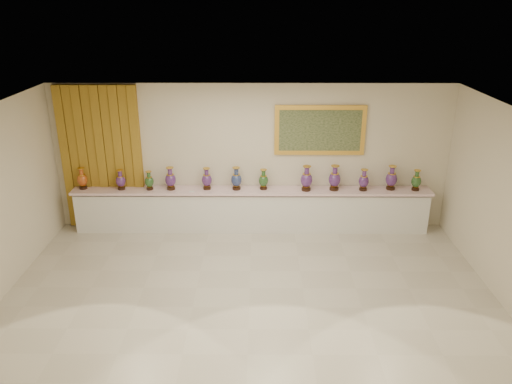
% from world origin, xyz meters
% --- Properties ---
extents(ground, '(8.00, 8.00, 0.00)m').
position_xyz_m(ground, '(0.00, 0.00, 0.00)').
color(ground, beige).
rests_on(ground, ground).
extents(room, '(8.00, 8.00, 8.00)m').
position_xyz_m(room, '(-2.33, 2.44, 1.59)').
color(room, beige).
rests_on(room, ground).
extents(counter, '(7.28, 0.48, 0.90)m').
position_xyz_m(counter, '(0.00, 2.27, 0.44)').
color(counter, white).
rests_on(counter, ground).
extents(vase_0, '(0.26, 0.26, 0.44)m').
position_xyz_m(vase_0, '(-3.43, 2.28, 1.10)').
color(vase_0, black).
rests_on(vase_0, counter).
extents(vase_1, '(0.24, 0.24, 0.41)m').
position_xyz_m(vase_1, '(-2.64, 2.25, 1.09)').
color(vase_1, black).
rests_on(vase_1, counter).
extents(vase_2, '(0.22, 0.22, 0.39)m').
position_xyz_m(vase_2, '(-2.06, 2.24, 1.07)').
color(vase_2, black).
rests_on(vase_2, counter).
extents(vase_3, '(0.28, 0.28, 0.47)m').
position_xyz_m(vase_3, '(-1.63, 2.25, 1.11)').
color(vase_3, black).
rests_on(vase_3, counter).
extents(vase_4, '(0.24, 0.24, 0.45)m').
position_xyz_m(vase_4, '(-0.90, 2.27, 1.10)').
color(vase_4, black).
rests_on(vase_4, counter).
extents(vase_5, '(0.24, 0.24, 0.47)m').
position_xyz_m(vase_5, '(-0.31, 2.26, 1.11)').
color(vase_5, black).
rests_on(vase_5, counter).
extents(vase_6, '(0.25, 0.25, 0.42)m').
position_xyz_m(vase_6, '(0.24, 2.28, 1.09)').
color(vase_6, black).
rests_on(vase_6, counter).
extents(vase_7, '(0.29, 0.29, 0.52)m').
position_xyz_m(vase_7, '(1.10, 2.21, 1.13)').
color(vase_7, black).
rests_on(vase_7, counter).
extents(vase_8, '(0.24, 0.24, 0.52)m').
position_xyz_m(vase_8, '(1.67, 2.24, 1.13)').
color(vase_8, black).
rests_on(vase_8, counter).
extents(vase_9, '(0.25, 0.25, 0.44)m').
position_xyz_m(vase_9, '(2.26, 2.23, 1.10)').
color(vase_9, black).
rests_on(vase_9, counter).
extents(vase_10, '(0.26, 0.26, 0.50)m').
position_xyz_m(vase_10, '(2.82, 2.29, 1.12)').
color(vase_10, black).
rests_on(vase_10, counter).
extents(vase_11, '(0.26, 0.26, 0.43)m').
position_xyz_m(vase_11, '(3.31, 2.24, 1.09)').
color(vase_11, black).
rests_on(vase_11, counter).
extents(label_card, '(0.10, 0.06, 0.00)m').
position_xyz_m(label_card, '(-1.20, 2.13, 0.90)').
color(label_card, white).
rests_on(label_card, counter).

